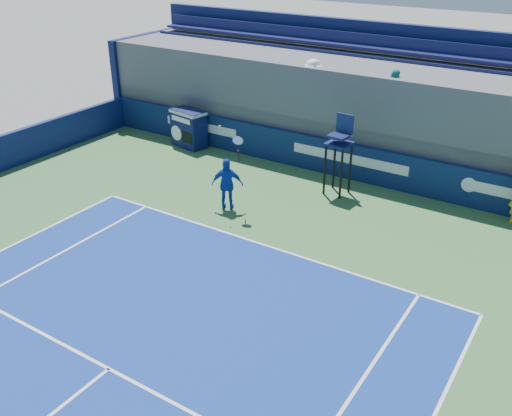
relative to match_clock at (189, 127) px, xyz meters
The scene contains 5 objects.
back_hoarding 6.28m from the match_clock, ahead, with size 20.40×0.21×1.20m.
match_clock is the anchor object (origin of this frame).
umpire_chair 6.53m from the match_clock, ahead, with size 0.75×0.75×2.48m.
tennis_player 5.50m from the match_clock, 39.51° to the right, with size 1.02×0.77×2.57m.
stadium_seating 6.84m from the match_clock, 22.01° to the left, with size 21.00×4.05×4.40m.
Camera 1 is at (6.77, 1.00, 7.49)m, focal length 40.00 mm.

